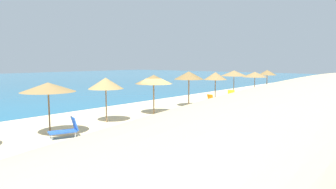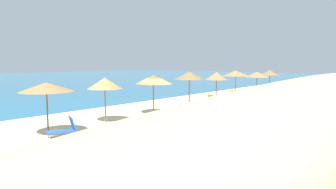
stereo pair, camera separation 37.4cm
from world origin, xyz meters
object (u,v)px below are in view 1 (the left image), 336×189
object	(u,v)px
lounge_chair_2	(206,101)
beach_umbrella_6	(189,75)
beach_umbrella_9	(255,74)
beach_umbrella_8	(234,73)
beach_umbrella_7	(215,76)
beach_umbrella_3	(48,87)
beach_umbrella_10	(267,73)
beach_umbrella_4	(106,83)
beach_umbrella_5	(154,79)
beach_ball	(234,100)
lounge_chair_3	(66,129)
lounge_chair_1	(231,97)

from	to	relation	value
lounge_chair_2	beach_umbrella_6	bearing A→B (deg)	55.76
beach_umbrella_9	beach_umbrella_6	bearing A→B (deg)	178.81
beach_umbrella_8	lounge_chair_2	distance (m)	7.58
beach_umbrella_7	lounge_chair_2	size ratio (longest dim) A/B	1.66
beach_umbrella_3	beach_umbrella_10	xyz separation A→B (m)	(28.51, 0.35, -0.11)
beach_umbrella_3	beach_umbrella_9	bearing A→B (deg)	0.17
beach_umbrella_4	beach_umbrella_9	bearing A→B (deg)	-1.30
beach_umbrella_5	beach_ball	world-z (taller)	beach_umbrella_5
lounge_chair_3	beach_umbrella_5	bearing A→B (deg)	-61.88
beach_umbrella_8	beach_ball	world-z (taller)	beach_umbrella_8
beach_umbrella_8	beach_umbrella_7	bearing A→B (deg)	-176.50
lounge_chair_1	beach_umbrella_9	bearing A→B (deg)	-106.96
beach_umbrella_7	lounge_chair_2	bearing A→B (deg)	-161.70
lounge_chair_2	beach_umbrella_4	bearing A→B (deg)	94.94
beach_umbrella_6	beach_umbrella_10	world-z (taller)	beach_umbrella_6
lounge_chair_2	lounge_chair_3	xyz separation A→B (m)	(-12.89, -0.23, -0.03)
lounge_chair_2	beach_ball	distance (m)	4.25
beach_umbrella_9	beach_umbrella_4	bearing A→B (deg)	178.70
beach_umbrella_8	lounge_chair_1	distance (m)	4.01
beach_umbrella_5	lounge_chair_2	distance (m)	5.73
beach_umbrella_5	lounge_chair_1	distance (m)	9.59
beach_umbrella_3	beach_umbrella_7	bearing A→B (deg)	1.12
beach_umbrella_3	beach_umbrella_8	bearing A→B (deg)	1.59
beach_umbrella_6	beach_umbrella_7	xyz separation A→B (m)	(4.11, -0.00, -0.19)
beach_umbrella_5	beach_umbrella_8	distance (m)	12.48
lounge_chair_1	lounge_chair_2	xyz separation A→B (m)	(-4.03, 0.07, 0.03)
beach_ball	lounge_chair_3	bearing A→B (deg)	179.60
beach_umbrella_6	beach_umbrella_4	bearing A→B (deg)	178.54
beach_umbrella_10	beach_ball	world-z (taller)	beach_umbrella_10
beach_umbrella_7	lounge_chair_2	world-z (taller)	beach_umbrella_7
beach_umbrella_5	beach_umbrella_10	size ratio (longest dim) A/B	1.04
beach_umbrella_10	beach_umbrella_4	bearing A→B (deg)	179.58
beach_umbrella_4	beach_umbrella_10	xyz separation A→B (m)	(24.52, -0.18, -0.05)
beach_ball	beach_umbrella_8	bearing A→B (deg)	28.88
beach_umbrella_4	beach_ball	distance (m)	13.73
beach_umbrella_3	beach_umbrella_6	world-z (taller)	beach_umbrella_6
lounge_chair_2	lounge_chair_3	size ratio (longest dim) A/B	1.10
beach_umbrella_8	beach_umbrella_9	distance (m)	3.95
beach_umbrella_10	lounge_chair_3	distance (m)	28.28
lounge_chair_1	beach_ball	xyz separation A→B (m)	(0.20, -0.28, -0.26)
beach_umbrella_8	beach_umbrella_10	size ratio (longest dim) A/B	1.05
beach_umbrella_9	beach_ball	distance (m)	7.27
beach_umbrella_5	beach_umbrella_6	xyz separation A→B (m)	(4.32, 0.11, 0.12)
beach_ball	beach_umbrella_5	bearing A→B (deg)	172.35
lounge_chair_1	lounge_chair_3	size ratio (longest dim) A/B	1.12
beach_umbrella_4	lounge_chair_1	xyz separation A→B (m)	(13.25, -1.32, -1.96)
beach_umbrella_3	beach_umbrella_10	world-z (taller)	beach_umbrella_3
beach_umbrella_6	beach_umbrella_9	bearing A→B (deg)	-1.19
beach_umbrella_4	beach_umbrella_7	world-z (taller)	same
beach_umbrella_3	beach_umbrella_8	xyz separation A→B (m)	(20.39, 0.57, 0.06)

